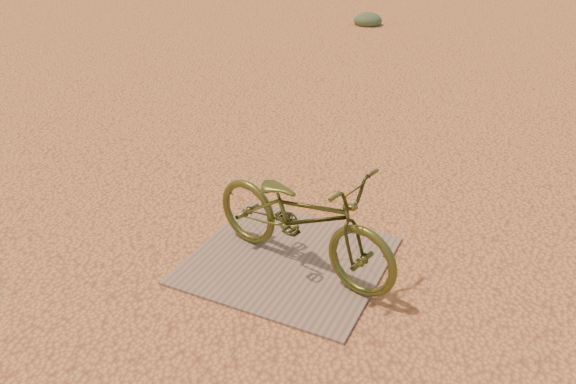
% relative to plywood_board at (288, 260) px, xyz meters
% --- Properties ---
extents(ground, '(120.00, 120.00, 0.00)m').
position_rel_plywood_board_xyz_m(ground, '(-0.10, -0.21, -0.01)').
color(ground, '#E29051').
rests_on(ground, ground).
extents(plywood_board, '(1.38, 1.31, 0.02)m').
position_rel_plywood_board_xyz_m(plywood_board, '(0.00, 0.00, 0.00)').
color(plywood_board, '#866C5D').
rests_on(plywood_board, ground).
extents(bicycle, '(1.63, 0.88, 0.82)m').
position_rel_plywood_board_xyz_m(bicycle, '(0.12, -0.02, 0.42)').
color(bicycle, '#464B1D').
rests_on(bicycle, plywood_board).
extents(kale_a, '(0.59, 0.59, 0.33)m').
position_rel_plywood_board_xyz_m(kale_a, '(-2.23, 8.50, -0.01)').
color(kale_a, '#455F40').
rests_on(kale_a, ground).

